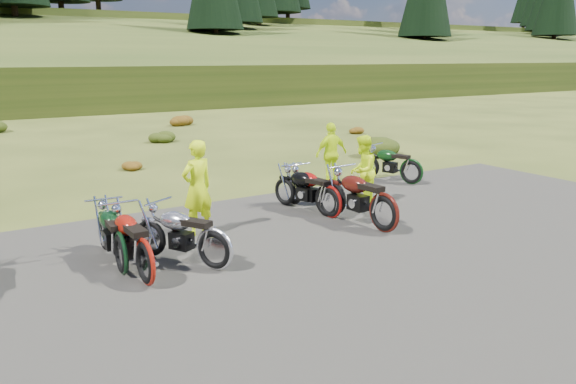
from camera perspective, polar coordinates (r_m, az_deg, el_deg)
ground at (r=10.67m, az=0.58°, el=-5.84°), size 300.00×300.00×0.00m
gravel_pad at (r=9.16m, az=7.38°, el=-9.34°), size 20.00×12.00×0.04m
hill_slope at (r=58.85m, az=-26.77°, el=8.69°), size 300.00×45.97×9.37m
shrub_4 at (r=18.69m, az=-15.77°, el=2.82°), size 0.77×0.77×0.45m
shrub_5 at (r=24.53m, az=-12.77°, el=5.64°), size 1.03×1.03×0.61m
shrub_6 at (r=30.45m, az=-10.91°, el=7.36°), size 1.30×1.30×0.77m
shrub_7 at (r=20.98m, az=9.45°, el=4.93°), size 1.56×1.56×0.92m
shrub_8 at (r=26.89m, az=6.68°, el=6.39°), size 0.77×0.77×0.45m
motorcycle_1 at (r=9.29m, az=-14.13°, el=-9.29°), size 0.80×2.18×1.13m
motorcycle_2 at (r=9.83m, az=-16.42°, el=-8.16°), size 0.77×2.08×1.08m
motorcycle_3 at (r=9.69m, az=-7.39°, el=-8.02°), size 1.65×2.17×1.10m
motorcycle_4 at (r=11.77m, az=9.65°, el=-4.17°), size 0.94×2.40×1.23m
motorcycle_5 at (r=12.72m, az=4.00°, el=-2.65°), size 1.12×2.17×1.09m
motorcycle_6 at (r=12.65m, az=4.33°, el=-2.75°), size 0.88×2.12×1.08m
motorcycle_7 at (r=16.30m, az=12.36°, el=0.68°), size 1.32×2.16×1.08m
person_middle at (r=11.40m, az=-9.19°, el=0.30°), size 0.79×0.62×1.93m
person_right_a at (r=13.62m, az=7.56°, el=2.05°), size 1.05×1.01×1.71m
person_right_b at (r=15.84m, az=4.42°, el=3.81°), size 1.02×0.43×1.74m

